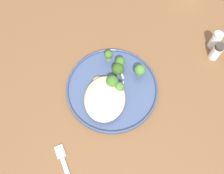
# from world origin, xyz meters

# --- Properties ---
(ground) EXTENTS (6.00, 6.00, 0.00)m
(ground) POSITION_xyz_m (0.00, 0.00, 0.00)
(ground) COLOR #47423D
(wooden_dining_table) EXTENTS (1.40, 1.00, 0.74)m
(wooden_dining_table) POSITION_xyz_m (0.00, 0.00, 0.66)
(wooden_dining_table) COLOR brown
(wooden_dining_table) RESTS_ON ground
(dinner_plate) EXTENTS (0.29, 0.29, 0.02)m
(dinner_plate) POSITION_xyz_m (-0.04, -0.01, 0.75)
(dinner_plate) COLOR #38476B
(dinner_plate) RESTS_ON wooden_dining_table
(noodle_bed) EXTENTS (0.15, 0.12, 0.04)m
(noodle_bed) POSITION_xyz_m (0.00, -0.03, 0.77)
(noodle_bed) COLOR beige
(noodle_bed) RESTS_ON dinner_plate
(seared_scallop_center_golden) EXTENTS (0.02, 0.02, 0.01)m
(seared_scallop_center_golden) POSITION_xyz_m (-0.03, -0.01, 0.76)
(seared_scallop_center_golden) COLOR #DBB77A
(seared_scallop_center_golden) RESTS_ON dinner_plate
(seared_scallop_tilted_round) EXTENTS (0.03, 0.03, 0.01)m
(seared_scallop_tilted_round) POSITION_xyz_m (-0.06, -0.06, 0.76)
(seared_scallop_tilted_round) COLOR #E5C689
(seared_scallop_tilted_round) RESTS_ON dinner_plate
(seared_scallop_front_small) EXTENTS (0.02, 0.02, 0.02)m
(seared_scallop_front_small) POSITION_xyz_m (0.01, -0.04, 0.76)
(seared_scallop_front_small) COLOR #DBB77A
(seared_scallop_front_small) RESTS_ON dinner_plate
(seared_scallop_large_seared) EXTENTS (0.02, 0.02, 0.01)m
(seared_scallop_large_seared) POSITION_xyz_m (0.02, -0.07, 0.76)
(seared_scallop_large_seared) COLOR #E5C689
(seared_scallop_large_seared) RESTS_ON dinner_plate
(seared_scallop_left_edge) EXTENTS (0.03, 0.03, 0.02)m
(seared_scallop_left_edge) POSITION_xyz_m (-0.01, -0.02, 0.76)
(seared_scallop_left_edge) COLOR #DBB77A
(seared_scallop_left_edge) RESTS_ON dinner_plate
(seared_scallop_on_noodles) EXTENTS (0.03, 0.03, 0.01)m
(seared_scallop_on_noodles) POSITION_xyz_m (0.02, 0.01, 0.76)
(seared_scallop_on_noodles) COLOR #DBB77A
(seared_scallop_on_noodles) RESTS_ON dinner_plate
(broccoli_floret_near_rim) EXTENTS (0.04, 0.04, 0.05)m
(broccoli_floret_near_rim) POSITION_xyz_m (-0.10, 0.00, 0.78)
(broccoli_floret_near_rim) COLOR #7A994C
(broccoli_floret_near_rim) RESTS_ON dinner_plate
(broccoli_floret_small_sprig) EXTENTS (0.04, 0.04, 0.05)m
(broccoli_floret_small_sprig) POSITION_xyz_m (-0.10, 0.07, 0.78)
(broccoli_floret_small_sprig) COLOR #7A994C
(broccoli_floret_small_sprig) RESTS_ON dinner_plate
(broccoli_floret_beside_noodles) EXTENTS (0.03, 0.03, 0.05)m
(broccoli_floret_beside_noodles) POSITION_xyz_m (-0.12, 0.01, 0.78)
(broccoli_floret_beside_noodles) COLOR #7A994C
(broccoli_floret_beside_noodles) RESTS_ON dinner_plate
(broccoli_floret_split_head) EXTENTS (0.03, 0.03, 0.05)m
(broccoli_floret_split_head) POSITION_xyz_m (-0.04, 0.01, 0.78)
(broccoli_floret_split_head) COLOR #7A994C
(broccoli_floret_split_head) RESTS_ON dinner_plate
(broccoli_floret_rear_charred) EXTENTS (0.03, 0.03, 0.05)m
(broccoli_floret_rear_charred) POSITION_xyz_m (-0.15, -0.03, 0.78)
(broccoli_floret_rear_charred) COLOR #7A994C
(broccoli_floret_rear_charred) RESTS_ON dinner_plate
(broccoli_floret_right_tilted) EXTENTS (0.04, 0.04, 0.05)m
(broccoli_floret_right_tilted) POSITION_xyz_m (-0.05, -0.01, 0.78)
(broccoli_floret_right_tilted) COLOR #89A356
(broccoli_floret_right_tilted) RESTS_ON dinner_plate
(onion_sliver_long_sliver) EXTENTS (0.04, 0.01, 0.00)m
(onion_sliver_long_sliver) POSITION_xyz_m (-0.05, 0.02, 0.75)
(onion_sliver_long_sliver) COLOR silver
(onion_sliver_long_sliver) RESTS_ON dinner_plate
(onion_sliver_curled_piece) EXTENTS (0.05, 0.03, 0.00)m
(onion_sliver_curled_piece) POSITION_xyz_m (-0.10, 0.01, 0.75)
(onion_sliver_curled_piece) COLOR silver
(onion_sliver_curled_piece) RESTS_ON dinner_plate
(dinner_fork) EXTENTS (0.17, 0.10, 0.00)m
(dinner_fork) POSITION_xyz_m (0.22, -0.11, 0.74)
(dinner_fork) COLOR silver
(dinner_fork) RESTS_ON wooden_dining_table
(salt_shaker) EXTENTS (0.03, 0.03, 0.07)m
(salt_shaker) POSITION_xyz_m (-0.24, 0.32, 0.77)
(salt_shaker) COLOR white
(salt_shaker) RESTS_ON wooden_dining_table
(pepper_shaker) EXTENTS (0.03, 0.03, 0.07)m
(pepper_shaker) POSITION_xyz_m (-0.19, 0.32, 0.77)
(pepper_shaker) COLOR white
(pepper_shaker) RESTS_ON wooden_dining_table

